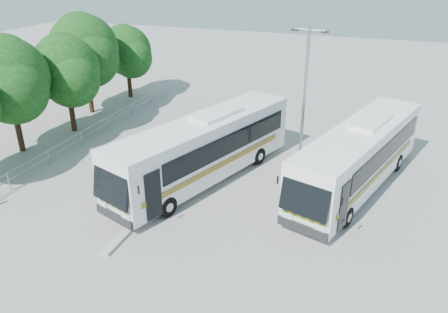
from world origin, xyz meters
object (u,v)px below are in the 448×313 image
at_px(lamppost, 305,93).
at_px(tree_far_b, 9,78).
at_px(tree_far_d, 85,49).
at_px(coach_adjacent, 359,156).
at_px(tree_far_c, 66,70).
at_px(coach_main, 204,148).
at_px(tree_far_e, 127,51).

bearing_deg(lamppost, tree_far_b, -160.33).
bearing_deg(tree_far_d, lamppost, -12.76).
bearing_deg(coach_adjacent, tree_far_b, -156.14).
distance_m(tree_far_c, coach_main, 11.90).
bearing_deg(tree_far_b, tree_far_c, 77.09).
relative_size(tree_far_d, tree_far_e, 1.24).
height_order(tree_far_e, coach_main, tree_far_e).
xyz_separation_m(coach_main, coach_adjacent, (7.70, 1.88, -0.05)).
distance_m(coach_main, coach_adjacent, 7.93).
xyz_separation_m(tree_far_d, coach_adjacent, (20.00, -5.35, -3.02)).
distance_m(tree_far_b, coach_adjacent, 20.03).
distance_m(tree_far_e, coach_adjacent, 21.79).
bearing_deg(coach_main, lamppost, 56.97).
bearing_deg(coach_adjacent, coach_main, -148.95).
bearing_deg(tree_far_b, coach_adjacent, 6.52).
height_order(tree_far_e, lamppost, lamppost).
height_order(tree_far_c, tree_far_d, tree_far_d).
bearing_deg(coach_main, tree_far_e, 154.16).
distance_m(tree_far_d, coach_main, 14.57).
distance_m(tree_far_d, lamppost, 17.19).
height_order(tree_far_c, coach_adjacent, tree_far_c).
bearing_deg(coach_main, tree_far_b, -158.79).
height_order(coach_main, lamppost, lamppost).
xyz_separation_m(tree_far_d, coach_main, (12.30, -7.23, -2.97)).
bearing_deg(tree_far_c, coach_adjacent, -5.00).
bearing_deg(tree_far_d, coach_main, -30.43).
height_order(tree_far_c, tree_far_e, tree_far_c).
bearing_deg(coach_adjacent, tree_far_d, -177.62).
distance_m(tree_far_d, coach_adjacent, 20.93).
distance_m(tree_far_c, tree_far_d, 3.93).
relative_size(tree_far_d, coach_adjacent, 0.61).
xyz_separation_m(tree_far_d, tree_far_e, (0.68, 4.50, -0.93)).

